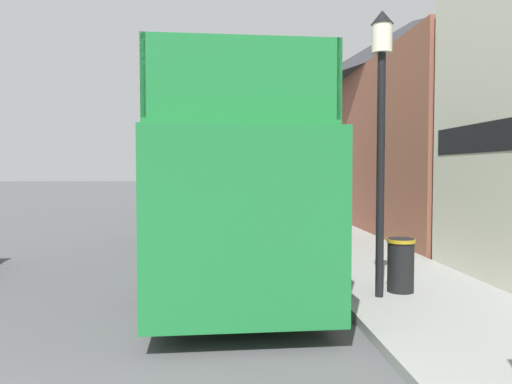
{
  "coord_description": "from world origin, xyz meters",
  "views": [
    {
      "loc": [
        2.76,
        -2.93,
        2.21
      ],
      "look_at": [
        3.65,
        10.37,
        1.61
      ],
      "focal_mm": 35.0,
      "sensor_mm": 36.0,
      "label": 1
    }
  ],
  "objects": [
    {
      "name": "sidewalk",
      "position": [
        6.1,
        18.0,
        0.07
      ],
      "size": [
        2.9,
        108.0,
        0.14
      ],
      "color": "gray",
      "rests_on": "ground_plane"
    },
    {
      "name": "brick_terrace_rear",
      "position": [
        10.54,
        17.29,
        4.15
      ],
      "size": [
        6.0,
        17.72,
        8.3
      ],
      "color": "#935642",
      "rests_on": "ground_plane"
    },
    {
      "name": "litter_bin",
      "position": [
        5.76,
        5.25,
        0.62
      ],
      "size": [
        0.48,
        0.48,
        0.91
      ],
      "color": "black",
      "rests_on": "sidewalk"
    },
    {
      "name": "lamp_post_nearest",
      "position": [
        5.3,
        4.95,
        3.32
      ],
      "size": [
        0.35,
        0.35,
        4.6
      ],
      "color": "black",
      "rests_on": "sidewalk"
    },
    {
      "name": "parked_car_ahead_of_bus",
      "position": [
        3.51,
        17.08,
        0.71
      ],
      "size": [
        1.89,
        4.09,
        1.53
      ],
      "rotation": [
        0.0,
        0.0,
        0.02
      ],
      "color": "#9E9EA3",
      "rests_on": "ground_plane"
    },
    {
      "name": "lamp_post_second",
      "position": [
        5.18,
        12.75,
        3.68
      ],
      "size": [
        0.35,
        0.35,
        5.19
      ],
      "color": "black",
      "rests_on": "sidewalk"
    },
    {
      "name": "tour_bus",
      "position": [
        2.78,
        8.74,
        1.77
      ],
      "size": [
        3.04,
        11.56,
        3.89
      ],
      "rotation": [
        0.0,
        0.0,
        0.04
      ],
      "color": "#1E7A38",
      "rests_on": "ground_plane"
    },
    {
      "name": "ground_plane",
      "position": [
        0.0,
        21.0,
        0.0
      ],
      "size": [
        144.0,
        144.0,
        0.0
      ],
      "primitive_type": "plane",
      "color": "#4C4C4F"
    }
  ]
}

